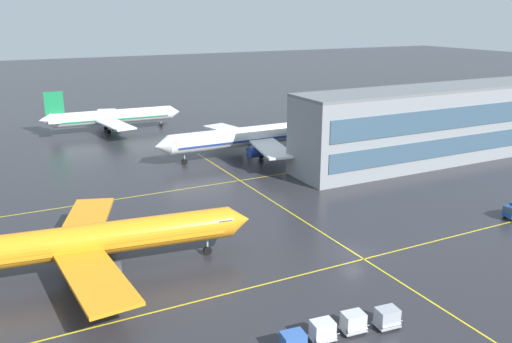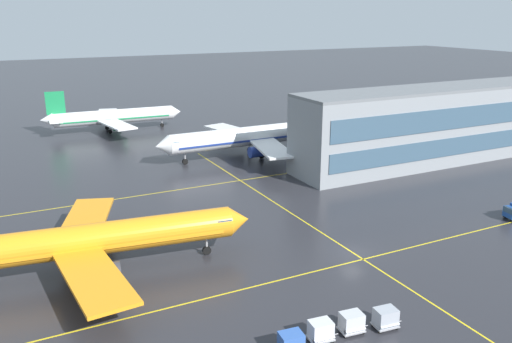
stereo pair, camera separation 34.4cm
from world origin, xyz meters
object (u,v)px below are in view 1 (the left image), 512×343
at_px(baggage_cart_row_leftmost, 293,343).
at_px(airliner_second_row, 248,136).
at_px(baggage_cart_row_fourth, 387,318).
at_px(airliner_front_gate, 94,240).
at_px(baggage_cart_row_middle, 353,322).
at_px(airliner_third_row, 112,117).
at_px(baggage_cart_row_second, 323,331).

bearing_deg(baggage_cart_row_leftmost, airliner_second_row, 67.14).
bearing_deg(baggage_cart_row_fourth, airliner_front_gate, 132.68).
height_order(airliner_second_row, baggage_cart_row_fourth, airliner_second_row).
bearing_deg(baggage_cart_row_middle, airliner_front_gate, 129.10).
distance_m(airliner_third_row, baggage_cart_row_middle, 91.75).
bearing_deg(baggage_cart_row_middle, baggage_cart_row_leftmost, -178.18).
distance_m(airliner_second_row, baggage_cart_row_middle, 60.05).
bearing_deg(baggage_cart_row_middle, airliner_third_row, 90.31).
bearing_deg(baggage_cart_row_leftmost, airliner_front_gate, 117.63).
height_order(airliner_front_gate, baggage_cart_row_second, airliner_front_gate).
distance_m(airliner_front_gate, airliner_third_row, 72.07).
height_order(airliner_second_row, baggage_cart_row_middle, airliner_second_row).
bearing_deg(baggage_cart_row_second, baggage_cart_row_fourth, -8.50).
distance_m(airliner_third_row, baggage_cart_row_second, 91.64).
xyz_separation_m(baggage_cart_row_second, baggage_cart_row_middle, (3.09, -0.15, 0.00)).
height_order(baggage_cart_row_middle, baggage_cart_row_fourth, same).
bearing_deg(baggage_cart_row_second, baggage_cart_row_middle, -2.73).
bearing_deg(baggage_cart_row_second, airliner_second_row, 69.70).
relative_size(airliner_front_gate, baggage_cart_row_middle, 12.19).
bearing_deg(airliner_front_gate, airliner_second_row, 44.85).
relative_size(baggage_cart_row_leftmost, baggage_cart_row_fourth, 1.00).
relative_size(airliner_third_row, baggage_cart_row_leftmost, 11.42).
bearing_deg(airliner_front_gate, baggage_cart_row_leftmost, -62.37).
xyz_separation_m(baggage_cart_row_middle, baggage_cart_row_fourth, (3.09, -0.78, 0.00)).
relative_size(airliner_second_row, airliner_third_row, 1.13).
relative_size(airliner_front_gate, airliner_third_row, 1.07).
height_order(airliner_front_gate, baggage_cart_row_fourth, airliner_front_gate).
bearing_deg(baggage_cart_row_leftmost, baggage_cart_row_second, 6.35).
xyz_separation_m(airliner_second_row, airliner_third_row, (-18.51, 34.51, -0.47)).
distance_m(airliner_second_row, baggage_cart_row_fourth, 59.95).
height_order(airliner_front_gate, airliner_second_row, airliner_second_row).
xyz_separation_m(airliner_front_gate, airliner_second_row, (35.67, 35.49, 0.25)).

